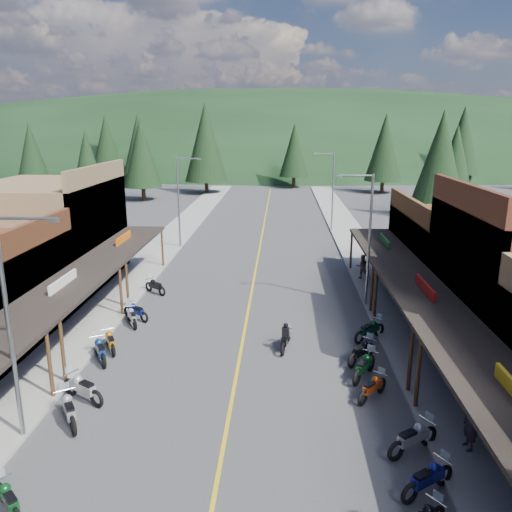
# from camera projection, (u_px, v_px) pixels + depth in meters

# --- Properties ---
(ground) EXTENTS (220.00, 220.00, 0.00)m
(ground) POSITION_uv_depth(u_px,v_px,m) (238.00, 364.00, 23.06)
(ground) COLOR #38383A
(ground) RESTS_ON ground
(centerline) EXTENTS (0.15, 90.00, 0.01)m
(centerline) POSITION_uv_depth(u_px,v_px,m) (258.00, 255.00, 42.36)
(centerline) COLOR gold
(centerline) RESTS_ON ground
(sidewalk_west) EXTENTS (3.40, 94.00, 0.15)m
(sidewalk_west) POSITION_uv_depth(u_px,v_px,m) (157.00, 252.00, 42.78)
(sidewalk_west) COLOR gray
(sidewalk_west) RESTS_ON ground
(sidewalk_east) EXTENTS (3.40, 94.00, 0.15)m
(sidewalk_east) POSITION_uv_depth(u_px,v_px,m) (362.00, 255.00, 41.92)
(sidewalk_east) COLOR gray
(sidewalk_east) RESTS_ON ground
(shop_west_3) EXTENTS (10.90, 10.20, 8.20)m
(shop_west_3) POSITION_uv_depth(u_px,v_px,m) (49.00, 234.00, 33.74)
(shop_west_3) COLOR brown
(shop_west_3) RESTS_ON ground
(shop_east_3) EXTENTS (10.90, 10.20, 6.20)m
(shop_east_3) POSITION_uv_depth(u_px,v_px,m) (462.00, 254.00, 32.64)
(shop_east_3) COLOR #4C2D16
(shop_east_3) RESTS_ON ground
(streetlight_0) EXTENTS (2.16, 0.18, 8.00)m
(streetlight_0) POSITION_uv_depth(u_px,v_px,m) (12.00, 321.00, 16.47)
(streetlight_0) COLOR gray
(streetlight_0) RESTS_ON ground
(streetlight_1) EXTENTS (2.16, 0.18, 8.00)m
(streetlight_1) POSITION_uv_depth(u_px,v_px,m) (180.00, 198.00, 43.50)
(streetlight_1) COLOR gray
(streetlight_1) RESTS_ON ground
(streetlight_2) EXTENTS (2.16, 0.18, 8.00)m
(streetlight_2) POSITION_uv_depth(u_px,v_px,m) (367.00, 235.00, 29.30)
(streetlight_2) COLOR gray
(streetlight_2) RESTS_ON ground
(streetlight_3) EXTENTS (2.16, 0.18, 8.00)m
(streetlight_3) POSITION_uv_depth(u_px,v_px,m) (331.00, 188.00, 50.53)
(streetlight_3) COLOR gray
(streetlight_3) RESTS_ON ground
(ridge_hill) EXTENTS (310.00, 140.00, 60.00)m
(ridge_hill) POSITION_uv_depth(u_px,v_px,m) (276.00, 160.00, 153.38)
(ridge_hill) COLOR black
(ridge_hill) RESTS_ON ground
(pine_0) EXTENTS (5.04, 5.04, 11.00)m
(pine_0) POSITION_uv_depth(u_px,v_px,m) (31.00, 150.00, 83.22)
(pine_0) COLOR black
(pine_0) RESTS_ON ground
(pine_1) EXTENTS (5.88, 5.88, 12.50)m
(pine_1) POSITION_uv_depth(u_px,v_px,m) (139.00, 144.00, 89.96)
(pine_1) COLOR black
(pine_1) RESTS_ON ground
(pine_2) EXTENTS (6.72, 6.72, 14.00)m
(pine_2) POSITION_uv_depth(u_px,v_px,m) (206.00, 142.00, 77.49)
(pine_2) COLOR black
(pine_2) RESTS_ON ground
(pine_3) EXTENTS (5.04, 5.04, 11.00)m
(pine_3) POSITION_uv_depth(u_px,v_px,m) (294.00, 150.00, 84.91)
(pine_3) COLOR black
(pine_3) RESTS_ON ground
(pine_4) EXTENTS (5.88, 5.88, 12.50)m
(pine_4) POSITION_uv_depth(u_px,v_px,m) (385.00, 147.00, 78.23)
(pine_4) COLOR black
(pine_4) RESTS_ON ground
(pine_5) EXTENTS (6.72, 6.72, 14.00)m
(pine_5) POSITION_uv_depth(u_px,v_px,m) (462.00, 140.00, 88.84)
(pine_5) COLOR black
(pine_5) RESTS_ON ground
(pine_7) EXTENTS (5.88, 5.88, 12.50)m
(pine_7) POSITION_uv_depth(u_px,v_px,m) (106.00, 143.00, 96.15)
(pine_7) COLOR black
(pine_7) RESTS_ON ground
(pine_8) EXTENTS (4.48, 4.48, 10.00)m
(pine_8) POSITION_uv_depth(u_px,v_px,m) (87.00, 164.00, 61.22)
(pine_8) COLOR black
(pine_8) RESTS_ON ground
(pine_9) EXTENTS (4.93, 4.93, 10.80)m
(pine_9) POSITION_uv_depth(u_px,v_px,m) (455.00, 159.00, 63.68)
(pine_9) COLOR black
(pine_9) RESTS_ON ground
(pine_10) EXTENTS (5.38, 5.38, 11.60)m
(pine_10) POSITION_uv_depth(u_px,v_px,m) (141.00, 153.00, 70.47)
(pine_10) COLOR black
(pine_10) RESTS_ON ground
(pine_11) EXTENTS (5.82, 5.82, 12.40)m
(pine_11) POSITION_uv_depth(u_px,v_px,m) (441.00, 156.00, 56.91)
(pine_11) COLOR black
(pine_11) RESTS_ON ground
(bike_west_4) EXTENTS (1.78, 1.75, 1.07)m
(bike_west_4) POSITION_uv_depth(u_px,v_px,m) (9.00, 498.00, 14.05)
(bike_west_4) COLOR #0D451B
(bike_west_4) RESTS_ON ground
(bike_west_5) EXTENTS (1.85, 2.31, 1.29)m
(bike_west_5) POSITION_uv_depth(u_px,v_px,m) (69.00, 408.00, 18.30)
(bike_west_5) COLOR gray
(bike_west_5) RESTS_ON ground
(bike_west_6) EXTENTS (2.35, 1.83, 1.31)m
(bike_west_6) POSITION_uv_depth(u_px,v_px,m) (82.00, 387.00, 19.80)
(bike_west_6) COLOR #AFB0B5
(bike_west_6) RESTS_ON ground
(bike_west_7) EXTENTS (1.72, 2.25, 1.25)m
(bike_west_7) POSITION_uv_depth(u_px,v_px,m) (100.00, 349.00, 23.18)
(bike_west_7) COLOR navy
(bike_west_7) RESTS_ON ground
(bike_west_8) EXTENTS (1.53, 2.05, 1.13)m
(bike_west_8) POSITION_uv_depth(u_px,v_px,m) (110.00, 340.00, 24.25)
(bike_west_8) COLOR #C7790E
(bike_west_8) RESTS_ON ground
(bike_west_9) EXTENTS (1.52, 2.03, 1.12)m
(bike_west_9) POSITION_uv_depth(u_px,v_px,m) (132.00, 316.00, 27.35)
(bike_west_9) COLOR #97969B
(bike_west_9) RESTS_ON ground
(bike_west_10) EXTENTS (2.00, 1.69, 1.13)m
(bike_west_10) POSITION_uv_depth(u_px,v_px,m) (136.00, 310.00, 28.13)
(bike_west_10) COLOR navy
(bike_west_10) RESTS_ON ground
(bike_west_11) EXTENTS (1.94, 1.74, 1.12)m
(bike_west_11) POSITION_uv_depth(u_px,v_px,m) (155.00, 286.00, 32.48)
(bike_west_11) COLOR black
(bike_west_11) RESTS_ON ground
(bike_east_4) EXTENTS (2.13, 1.75, 1.20)m
(bike_east_4) POSITION_uv_depth(u_px,v_px,m) (428.00, 477.00, 14.80)
(bike_east_4) COLOR navy
(bike_east_4) RESTS_ON ground
(bike_east_5) EXTENTS (2.24, 1.84, 1.26)m
(bike_east_5) POSITION_uv_depth(u_px,v_px,m) (413.00, 437.00, 16.68)
(bike_east_5) COLOR #949599
(bike_east_5) RESTS_ON ground
(bike_east_6) EXTENTS (1.77, 1.89, 1.11)m
(bike_east_6) POSITION_uv_depth(u_px,v_px,m) (373.00, 386.00, 20.01)
(bike_east_6) COLOR #C33D0D
(bike_east_6) RESTS_ON ground
(bike_east_7) EXTENTS (1.77, 2.27, 1.26)m
(bike_east_7) POSITION_uv_depth(u_px,v_px,m) (364.00, 365.00, 21.61)
(bike_east_7) COLOR #0C3D16
(bike_east_7) RESTS_ON ground
(bike_east_8) EXTENTS (1.90, 2.07, 1.21)m
(bike_east_8) POSITION_uv_depth(u_px,v_px,m) (361.00, 350.00, 23.09)
(bike_east_8) COLOR black
(bike_east_8) RESTS_ON ground
(bike_east_9) EXTENTS (2.11, 1.97, 1.24)m
(bike_east_9) POSITION_uv_depth(u_px,v_px,m) (370.00, 329.00, 25.44)
(bike_east_9) COLOR #0C3C24
(bike_east_9) RESTS_ON ground
(rider_on_bike) EXTENTS (0.97, 2.03, 1.48)m
(rider_on_bike) POSITION_uv_depth(u_px,v_px,m) (285.00, 338.00, 24.39)
(rider_on_bike) COLOR black
(rider_on_bike) RESTS_ON ground
(pedestrian_east_a) EXTENTS (0.54, 0.74, 1.91)m
(pedestrian_east_a) POSITION_uv_depth(u_px,v_px,m) (471.00, 423.00, 16.60)
(pedestrian_east_a) COLOR black
(pedestrian_east_a) RESTS_ON sidewalk_east
(pedestrian_east_b) EXTENTS (0.87, 0.55, 1.70)m
(pedestrian_east_b) POSITION_uv_depth(u_px,v_px,m) (362.00, 266.00, 35.27)
(pedestrian_east_b) COLOR brown
(pedestrian_east_b) RESTS_ON sidewalk_east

